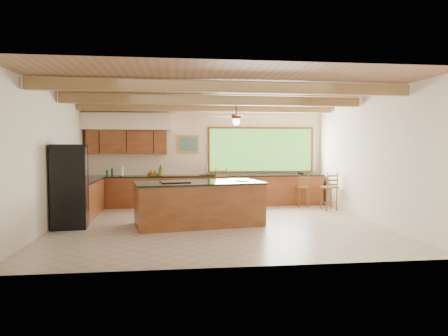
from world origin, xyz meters
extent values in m
plane|color=beige|center=(0.00, 0.00, 0.00)|extent=(7.20, 7.20, 0.00)
cube|color=white|center=(0.00, 3.25, 1.50)|extent=(7.20, 0.04, 3.00)
cube|color=white|center=(0.00, -3.25, 1.50)|extent=(7.20, 0.04, 3.00)
cube|color=white|center=(-3.60, 0.00, 1.50)|extent=(0.04, 6.50, 3.00)
cube|color=white|center=(3.60, 0.00, 1.50)|extent=(0.04, 6.50, 3.00)
cube|color=#906448|center=(0.00, 0.00, 3.00)|extent=(7.20, 6.50, 0.04)
cube|color=#9C764E|center=(0.00, -1.60, 2.86)|extent=(7.10, 0.15, 0.22)
cube|color=#9C764E|center=(0.00, 0.50, 2.86)|extent=(7.10, 0.15, 0.22)
cube|color=#9C764E|center=(0.00, 2.30, 2.86)|extent=(7.10, 0.15, 0.22)
cube|color=brown|center=(-2.35, 3.06, 1.90)|extent=(2.30, 0.35, 0.70)
cube|color=white|center=(-2.35, 2.99, 2.50)|extent=(2.60, 0.50, 0.48)
cylinder|color=#FFEABF|center=(-3.05, 2.99, 2.27)|extent=(0.10, 0.10, 0.01)
cylinder|color=#FFEABF|center=(-1.65, 2.99, 2.27)|extent=(0.10, 0.10, 0.01)
cube|color=#65AC3D|center=(1.70, 3.22, 1.67)|extent=(3.20, 0.04, 1.30)
cube|color=gold|center=(-0.55, 3.22, 1.85)|extent=(0.64, 0.03, 0.54)
cube|color=#3A694D|center=(-0.55, 3.20, 1.85)|extent=(0.54, 0.01, 0.44)
cube|color=brown|center=(0.00, 2.91, 0.44)|extent=(7.00, 0.65, 0.88)
cube|color=black|center=(0.00, 2.91, 0.90)|extent=(7.04, 0.69, 0.04)
cube|color=brown|center=(-3.26, 1.35, 0.44)|extent=(0.65, 2.35, 0.88)
cube|color=black|center=(-3.26, 1.35, 0.90)|extent=(0.69, 2.39, 0.04)
cube|color=black|center=(0.70, 2.58, 0.42)|extent=(0.60, 0.02, 0.78)
cube|color=silver|center=(0.00, 2.91, 0.91)|extent=(0.50, 0.38, 0.03)
cylinder|color=silver|center=(0.00, 3.11, 1.07)|extent=(0.03, 0.03, 0.30)
cylinder|color=silver|center=(0.00, 3.01, 1.20)|extent=(0.03, 0.20, 0.03)
cylinder|color=silver|center=(-2.49, 2.82, 1.06)|extent=(0.12, 0.12, 0.28)
cylinder|color=#1B441E|center=(-2.92, 2.90, 1.01)|extent=(0.05, 0.05, 0.18)
cylinder|color=#1B441E|center=(-2.80, 3.05, 1.03)|extent=(0.06, 0.06, 0.21)
cube|color=black|center=(2.89, 2.95, 0.96)|extent=(0.21, 0.19, 0.08)
cube|color=brown|center=(-0.43, 0.00, 0.47)|extent=(2.94, 1.74, 0.93)
cube|color=black|center=(-0.43, 0.00, 0.96)|extent=(2.99, 1.78, 0.04)
cube|color=black|center=(-0.96, -0.09, 0.99)|extent=(0.69, 0.59, 0.02)
cylinder|color=silver|center=(0.58, 0.11, 0.99)|extent=(0.34, 0.34, 0.02)
cube|color=black|center=(-3.22, 0.01, 0.91)|extent=(0.77, 0.76, 1.81)
cube|color=silver|center=(-2.87, 0.01, 0.91)|extent=(0.03, 0.05, 1.67)
cube|color=brown|center=(0.29, 2.45, 0.72)|extent=(0.53, 0.53, 0.04)
cylinder|color=brown|center=(0.12, 2.28, 0.35)|extent=(0.04, 0.04, 0.69)
cylinder|color=brown|center=(0.46, 2.28, 0.35)|extent=(0.04, 0.04, 0.69)
cylinder|color=brown|center=(0.12, 2.62, 0.35)|extent=(0.04, 0.04, 0.69)
cylinder|color=brown|center=(0.46, 2.62, 0.35)|extent=(0.04, 0.04, 0.69)
cube|color=brown|center=(0.67, 2.45, 0.58)|extent=(0.40, 0.40, 0.04)
cylinder|color=brown|center=(0.54, 2.31, 0.28)|extent=(0.03, 0.03, 0.56)
cylinder|color=brown|center=(0.81, 2.31, 0.28)|extent=(0.03, 0.03, 0.56)
cylinder|color=brown|center=(0.54, 2.59, 0.28)|extent=(0.03, 0.03, 0.56)
cylinder|color=brown|center=(0.81, 2.59, 0.28)|extent=(0.03, 0.03, 0.56)
cube|color=brown|center=(2.76, 2.37, 0.58)|extent=(0.37, 0.37, 0.04)
cylinder|color=brown|center=(2.63, 2.23, 0.28)|extent=(0.03, 0.03, 0.56)
cylinder|color=brown|center=(2.90, 2.23, 0.28)|extent=(0.03, 0.03, 0.56)
cylinder|color=brown|center=(2.63, 2.50, 0.28)|extent=(0.03, 0.03, 0.56)
cylinder|color=brown|center=(2.90, 2.50, 0.28)|extent=(0.03, 0.03, 0.56)
cube|color=brown|center=(3.30, 1.68, 0.65)|extent=(0.44, 0.44, 0.04)
cylinder|color=brown|center=(3.15, 1.53, 0.31)|extent=(0.04, 0.04, 0.63)
cylinder|color=brown|center=(3.45, 1.53, 0.31)|extent=(0.04, 0.04, 0.63)
cylinder|color=brown|center=(3.15, 1.83, 0.31)|extent=(0.04, 0.04, 0.63)
cylinder|color=brown|center=(3.45, 1.83, 0.31)|extent=(0.04, 0.04, 0.63)
camera|label=1|loc=(-0.94, -8.94, 1.76)|focal=32.00mm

